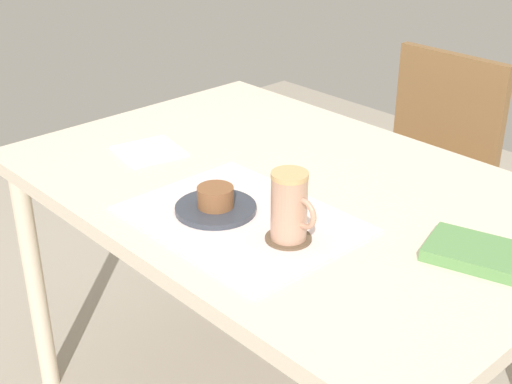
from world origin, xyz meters
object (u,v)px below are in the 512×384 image
Objects in this scene: pastry at (214,196)px; small_book at (477,253)px; wooden_chair at (420,173)px; coffee_mug at (290,206)px; dining_table at (287,212)px; pastry_plate at (215,208)px.

small_book is at bearing 26.72° from pastry.
small_book is (0.62, -0.74, 0.28)m from wooden_chair.
coffee_mug reaches higher than pastry.
pastry reaches higher than dining_table.
pastry is at bearing 98.00° from wooden_chair.
wooden_chair is 4.96× the size of pastry_plate.
pastry_plate is 0.03m from pastry.
coffee_mug is at bearing 8.16° from pastry.
small_book is at bearing 26.72° from pastry_plate.
pastry is at bearing -170.32° from small_book.
pastry is at bearing -171.84° from coffee_mug.
small_book is (0.47, 0.24, 0.00)m from pastry_plate.
small_book reaches higher than dining_table.
wooden_chair reaches higher than dining_table.
dining_table is 0.24m from pastry.
dining_table is 0.47m from small_book.
wooden_chair is 6.14× the size of coffee_mug.
pastry_plate is 2.23× the size of pastry.
small_book is (0.28, 0.21, -0.07)m from coffee_mug.
small_book reaches higher than pastry_plate.
coffee_mug is 0.35m from small_book.
pastry is 0.20m from coffee_mug.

